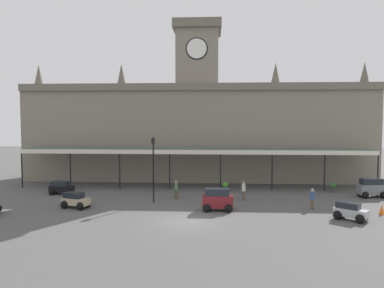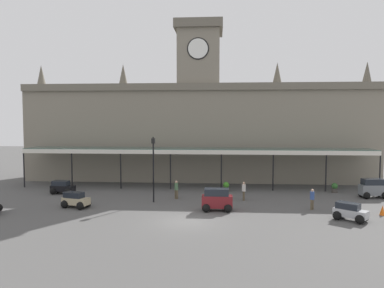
% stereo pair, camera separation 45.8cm
% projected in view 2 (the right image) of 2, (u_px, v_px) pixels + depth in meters
% --- Properties ---
extents(ground_plane, '(140.00, 140.00, 0.00)m').
position_uv_depth(ground_plane, '(186.00, 221.00, 25.52)').
color(ground_plane, '#4D4C4B').
extents(station_building, '(40.66, 5.74, 18.46)m').
position_uv_depth(station_building, '(199.00, 127.00, 43.18)').
color(station_building, gray).
rests_on(station_building, ground).
extents(entrance_canopy, '(36.86, 3.26, 4.16)m').
position_uv_depth(entrance_canopy, '(197.00, 150.00, 38.29)').
color(entrance_canopy, '#38564C').
rests_on(entrance_canopy, ground).
extents(car_grey_van, '(2.48, 1.76, 1.77)m').
position_uv_depth(car_grey_van, '(373.00, 189.00, 33.20)').
color(car_grey_van, slate).
rests_on(car_grey_van, ground).
extents(car_beige_estate, '(2.41, 1.94, 1.27)m').
position_uv_depth(car_beige_estate, '(76.00, 201.00, 29.53)').
color(car_beige_estate, tan).
rests_on(car_beige_estate, ground).
extents(car_silver_estate, '(2.41, 2.32, 1.27)m').
position_uv_depth(car_silver_estate, '(350.00, 213.00, 25.69)').
color(car_silver_estate, '#B2B5BA').
rests_on(car_silver_estate, ground).
extents(car_maroon_van, '(2.41, 1.60, 1.77)m').
position_uv_depth(car_maroon_van, '(217.00, 201.00, 28.45)').
color(car_maroon_van, maroon).
rests_on(car_maroon_van, ground).
extents(car_black_estate, '(2.33, 1.69, 1.27)m').
position_uv_depth(car_black_estate, '(62.00, 188.00, 35.07)').
color(car_black_estate, black).
rests_on(car_black_estate, ground).
extents(pedestrian_near_entrance, '(0.34, 0.34, 1.67)m').
position_uv_depth(pedestrian_near_entrance, '(312.00, 198.00, 28.82)').
color(pedestrian_near_entrance, brown).
rests_on(pedestrian_near_entrance, ground).
extents(pedestrian_beside_cars, '(0.34, 0.34, 1.67)m').
position_uv_depth(pedestrian_beside_cars, '(176.00, 189.00, 32.77)').
color(pedestrian_beside_cars, brown).
rests_on(pedestrian_beside_cars, ground).
extents(pedestrian_crossing_forecourt, '(0.34, 0.39, 1.67)m').
position_uv_depth(pedestrian_crossing_forecourt, '(244.00, 190.00, 32.17)').
color(pedestrian_crossing_forecourt, brown).
rests_on(pedestrian_crossing_forecourt, ground).
extents(victorian_lamppost, '(0.30, 0.30, 5.72)m').
position_uv_depth(victorian_lamppost, '(153.00, 162.00, 31.28)').
color(victorian_lamppost, black).
rests_on(victorian_lamppost, ground).
extents(traffic_cone, '(0.40, 0.40, 0.75)m').
position_uv_depth(traffic_cone, '(382.00, 210.00, 27.16)').
color(traffic_cone, orange).
rests_on(traffic_cone, ground).
extents(planter_forecourt_centre, '(0.60, 0.60, 0.96)m').
position_uv_depth(planter_forecourt_centre, '(335.00, 188.00, 35.58)').
color(planter_forecourt_centre, '#47423D').
rests_on(planter_forecourt_centre, ground).
extents(planter_by_canopy, '(0.60, 0.60, 0.96)m').
position_uv_depth(planter_by_canopy, '(226.00, 187.00, 36.17)').
color(planter_by_canopy, '#47423D').
rests_on(planter_by_canopy, ground).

